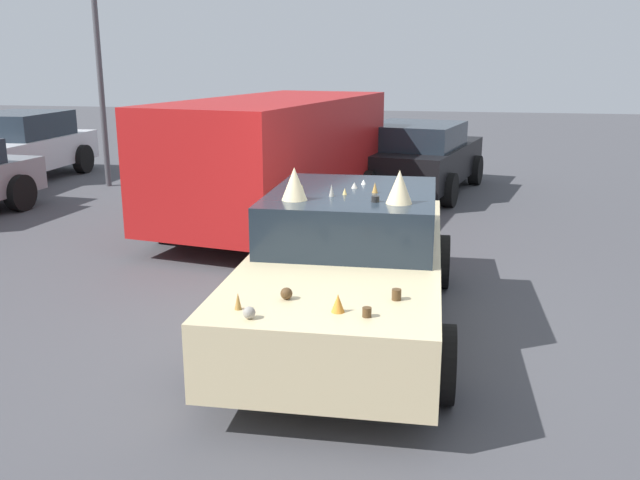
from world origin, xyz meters
name	(u,v)px	position (x,y,z in m)	size (l,w,h in m)	color
ground_plane	(349,327)	(0.00, 0.00, 0.00)	(60.00, 60.00, 0.00)	#47474C
art_car_decorated	(350,261)	(0.04, 0.00, 0.69)	(4.63, 2.12, 1.67)	beige
parked_van_far_right	(276,154)	(4.16, 1.84, 1.15)	(5.55, 3.00, 2.04)	#B21919
parked_sedan_behind_right	(418,157)	(7.45, -0.27, 0.72)	(4.34, 2.68, 1.42)	black
parked_sedan_near_right	(15,147)	(7.04, 8.54, 0.75)	(4.47, 2.09, 1.49)	silver
lot_lamp_post	(98,52)	(6.88, 6.28, 2.77)	(0.28, 0.28, 4.60)	#4C4C51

